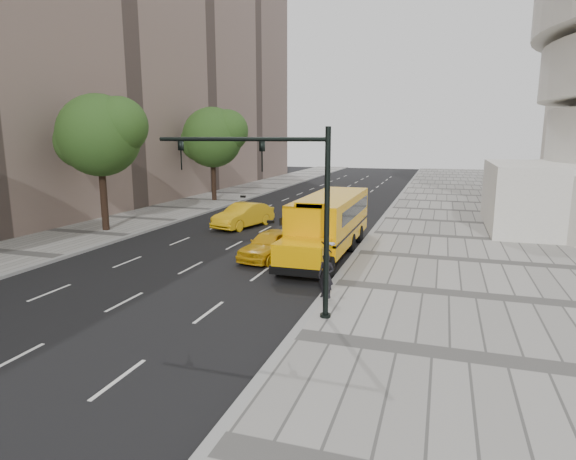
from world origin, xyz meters
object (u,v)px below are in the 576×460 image
(tree_c, at_px, (214,137))
(taxi_near, at_px, (271,244))
(traffic_signal, at_px, (285,198))
(pedestrian, at_px, (326,276))
(school_bus, at_px, (330,219))
(taxi_far, at_px, (243,215))
(tree_b, at_px, (100,135))

(tree_c, xyz_separation_m, taxi_near, (12.39, -18.81, -5.30))
(traffic_signal, bearing_deg, pedestrian, 63.65)
(school_bus, relative_size, taxi_far, 2.34)
(taxi_far, bearing_deg, taxi_near, -42.72)
(taxi_far, height_order, pedestrian, pedestrian)
(tree_c, distance_m, pedestrian, 29.76)
(tree_b, relative_size, traffic_signal, 1.36)
(tree_c, relative_size, taxi_near, 2.03)
(traffic_signal, bearing_deg, school_bus, 94.09)
(tree_b, xyz_separation_m, taxi_far, (7.73, 4.26, -5.38))
(taxi_far, bearing_deg, traffic_signal, -46.76)
(taxi_far, distance_m, pedestrian, 15.61)
(tree_c, bearing_deg, traffic_signal, -59.20)
(taxi_far, xyz_separation_m, traffic_signal, (7.87, -14.82, 3.28))
(taxi_near, height_order, taxi_far, taxi_far)
(school_bus, bearing_deg, taxi_near, -136.94)
(taxi_far, bearing_deg, school_bus, -20.35)
(tree_b, distance_m, pedestrian, 19.37)
(tree_b, bearing_deg, school_bus, -3.39)
(pedestrian, bearing_deg, school_bus, 110.73)
(taxi_far, xyz_separation_m, pedestrian, (8.82, -12.88, 0.18))
(tree_b, bearing_deg, traffic_signal, -34.09)
(tree_b, xyz_separation_m, tree_c, (0.01, 15.59, -0.15))
(taxi_far, bearing_deg, pedestrian, -40.31)
(tree_c, bearing_deg, school_bus, -47.89)
(school_bus, height_order, taxi_near, school_bus)
(taxi_near, distance_m, pedestrian, 6.82)
(pedestrian, distance_m, traffic_signal, 3.77)
(school_bus, xyz_separation_m, taxi_far, (-7.17, 5.14, -0.95))
(tree_c, xyz_separation_m, school_bus, (14.90, -16.48, -4.27))
(taxi_far, bearing_deg, tree_b, -135.87)
(tree_b, xyz_separation_m, taxi_near, (12.40, -3.22, -5.45))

